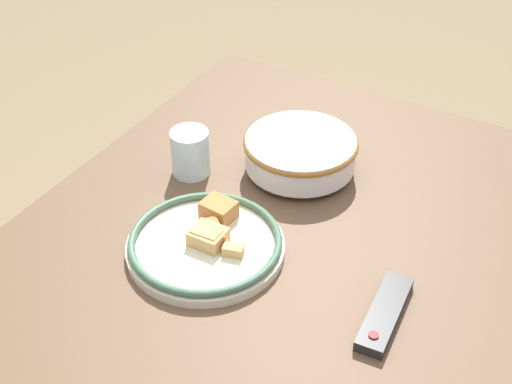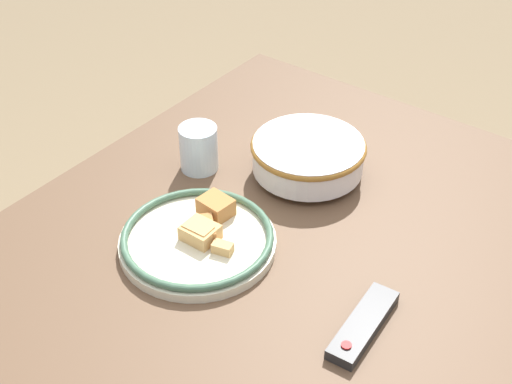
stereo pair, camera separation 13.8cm
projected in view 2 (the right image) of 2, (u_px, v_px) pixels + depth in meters
name	position (u px, v px, depth m)	size (l,w,h in m)	color
dining_table	(293.00, 274.00, 1.39)	(1.14, 1.01, 0.78)	brown
noodle_bowl	(308.00, 156.00, 1.46)	(0.24, 0.24, 0.08)	silver
food_plate	(199.00, 238.00, 1.30)	(0.29, 0.29, 0.05)	beige
tv_remote	(363.00, 325.00, 1.15)	(0.18, 0.06, 0.02)	black
drinking_glass	(199.00, 148.00, 1.48)	(0.08, 0.08, 0.10)	silver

